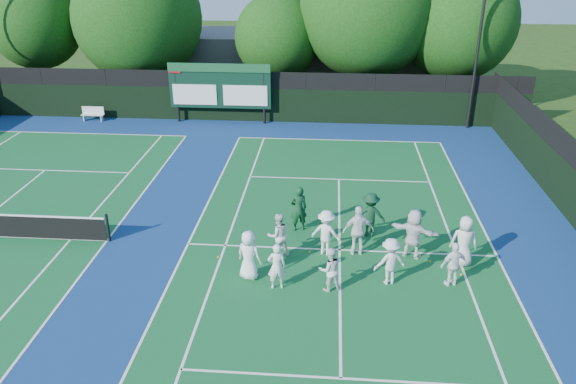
{
  "coord_description": "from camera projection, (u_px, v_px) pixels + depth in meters",
  "views": [
    {
      "loc": [
        -0.47,
        -16.4,
        10.18
      ],
      "look_at": [
        -2.0,
        3.0,
        1.3
      ],
      "focal_mm": 35.0,
      "sensor_mm": 36.0,
      "label": 1
    }
  ],
  "objects": [
    {
      "name": "back_fence",
      "position": [
        238.0,
        99.0,
        33.44
      ],
      "size": [
        34.0,
        0.08,
        3.0
      ],
      "color": "black",
      "rests_on": "ground"
    },
    {
      "name": "player_back_4",
      "position": [
        464.0,
        241.0,
        18.73
      ],
      "size": [
        0.93,
        0.65,
        1.81
      ],
      "primitive_type": "imported",
      "rotation": [
        0.0,
        0.0,
        3.06
      ],
      "color": "silver",
      "rests_on": "ground"
    },
    {
      "name": "player_front_2",
      "position": [
        330.0,
        269.0,
        17.44
      ],
      "size": [
        0.85,
        0.74,
        1.49
      ],
      "primitive_type": "imported",
      "rotation": [
        0.0,
        0.0,
        3.43
      ],
      "color": "white",
      "rests_on": "ground"
    },
    {
      "name": "ground",
      "position": [
        340.0,
        265.0,
        19.06
      ],
      "size": [
        120.0,
        120.0,
        0.0
      ],
      "primitive_type": "plane",
      "color": "#203B10",
      "rests_on": "ground"
    },
    {
      "name": "player_back_2",
      "position": [
        358.0,
        231.0,
        19.37
      ],
      "size": [
        1.14,
        0.62,
        1.85
      ],
      "primitive_type": "imported",
      "rotation": [
        0.0,
        0.0,
        3.31
      ],
      "color": "white",
      "rests_on": "ground"
    },
    {
      "name": "tennis_ball_5",
      "position": [
        430.0,
        261.0,
        19.21
      ],
      "size": [
        0.07,
        0.07,
        0.07
      ],
      "primitive_type": "sphere",
      "color": "yellow",
      "rests_on": "ground"
    },
    {
      "name": "tennis_ball_1",
      "position": [
        340.0,
        238.0,
        20.68
      ],
      "size": [
        0.07,
        0.07,
        0.07
      ],
      "primitive_type": "sphere",
      "color": "yellow",
      "rests_on": "ground"
    },
    {
      "name": "coach_left",
      "position": [
        299.0,
        209.0,
        20.98
      ],
      "size": [
        0.75,
        0.61,
        1.79
      ],
      "primitive_type": "imported",
      "rotation": [
        0.0,
        0.0,
        3.45
      ],
      "color": "#103D20",
      "rests_on": "ground"
    },
    {
      "name": "player_front_0",
      "position": [
        249.0,
        255.0,
        18.02
      ],
      "size": [
        0.97,
        0.81,
        1.7
      ],
      "primitive_type": "imported",
      "rotation": [
        0.0,
        0.0,
        2.76
      ],
      "color": "white",
      "rests_on": "ground"
    },
    {
      "name": "tree_d",
      "position": [
        370.0,
        12.0,
        34.21
      ],
      "size": [
        8.43,
        8.43,
        10.41
      ],
      "color": "black",
      "rests_on": "ground"
    },
    {
      "name": "tree_a",
      "position": [
        38.0,
        25.0,
        36.15
      ],
      "size": [
        5.84,
        5.84,
        8.03
      ],
      "color": "black",
      "rests_on": "ground"
    },
    {
      "name": "bench",
      "position": [
        93.0,
        113.0,
        33.86
      ],
      "size": [
        1.35,
        0.36,
        0.85
      ],
      "color": "silver",
      "rests_on": "ground"
    },
    {
      "name": "player_back_1",
      "position": [
        326.0,
        233.0,
        19.41
      ],
      "size": [
        1.22,
        0.92,
        1.67
      ],
      "primitive_type": "imported",
      "rotation": [
        0.0,
        0.0,
        2.83
      ],
      "color": "white",
      "rests_on": "ground"
    },
    {
      "name": "tree_e",
      "position": [
        460.0,
        25.0,
        34.11
      ],
      "size": [
        7.08,
        7.08,
        9.01
      ],
      "color": "black",
      "rests_on": "ground"
    },
    {
      "name": "player_back_0",
      "position": [
        278.0,
        235.0,
        19.31
      ],
      "size": [
        0.97,
        0.88,
        1.62
      ],
      "primitive_type": "imported",
      "rotation": [
        0.0,
        0.0,
        3.56
      ],
      "color": "silver",
      "rests_on": "ground"
    },
    {
      "name": "player_front_4",
      "position": [
        454.0,
        265.0,
        17.66
      ],
      "size": [
        0.97,
        0.66,
        1.53
      ],
      "primitive_type": "imported",
      "rotation": [
        0.0,
        0.0,
        3.49
      ],
      "color": "white",
      "rests_on": "ground"
    },
    {
      "name": "tennis_ball_2",
      "position": [
        461.0,
        275.0,
        18.46
      ],
      "size": [
        0.07,
        0.07,
        0.07
      ],
      "primitive_type": "sphere",
      "color": "yellow",
      "rests_on": "ground"
    },
    {
      "name": "tree_c",
      "position": [
        280.0,
        39.0,
        35.31
      ],
      "size": [
        5.36,
        5.36,
        7.11
      ],
      "color": "black",
      "rests_on": "ground"
    },
    {
      "name": "tennis_ball_3",
      "position": [
        218.0,
        257.0,
        19.47
      ],
      "size": [
        0.07,
        0.07,
        0.07
      ],
      "primitive_type": "sphere",
      "color": "yellow",
      "rests_on": "ground"
    },
    {
      "name": "player_front_3",
      "position": [
        390.0,
        261.0,
        17.76
      ],
      "size": [
        1.17,
        0.88,
        1.6
      ],
      "primitive_type": "imported",
      "rotation": [
        0.0,
        0.0,
        3.45
      ],
      "color": "silver",
      "rests_on": "ground"
    },
    {
      "name": "coach_right",
      "position": [
        370.0,
        215.0,
        20.6
      ],
      "size": [
        1.11,
        0.64,
        1.72
      ],
      "primitive_type": "imported",
      "rotation": [
        0.0,
        0.0,
        3.14
      ],
      "color": "#0E351E",
      "rests_on": "ground"
    },
    {
      "name": "scoreboard",
      "position": [
        220.0,
        86.0,
        32.79
      ],
      "size": [
        6.0,
        0.21,
        3.55
      ],
      "color": "black",
      "rests_on": "ground"
    },
    {
      "name": "court_apron",
      "position": [
        174.0,
        244.0,
        20.4
      ],
      "size": [
        34.0,
        32.0,
        0.01
      ],
      "primitive_type": "cube",
      "color": "navy",
      "rests_on": "ground"
    },
    {
      "name": "light_pole_right",
      "position": [
        482.0,
        16.0,
        30.15
      ],
      "size": [
        1.2,
        0.3,
        10.12
      ],
      "color": "black",
      "rests_on": "ground"
    },
    {
      "name": "near_court",
      "position": [
        340.0,
        250.0,
        19.96
      ],
      "size": [
        11.05,
        23.85,
        0.01
      ],
      "color": "#115729",
      "rests_on": "ground"
    },
    {
      "name": "player_front_1",
      "position": [
        277.0,
        266.0,
        17.51
      ],
      "size": [
        0.64,
        0.48,
        1.58
      ],
      "primitive_type": "imported",
      "rotation": [
        0.0,
        0.0,
        3.32
      ],
      "color": "white",
      "rests_on": "ground"
    },
    {
      "name": "player_back_3",
      "position": [
        413.0,
        233.0,
        19.22
      ],
      "size": [
        1.75,
        1.16,
        1.81
      ],
      "primitive_type": "imported",
      "rotation": [
        0.0,
        0.0,
        2.73
      ],
      "color": "white",
      "rests_on": "ground"
    },
    {
      "name": "tree_b",
      "position": [
        141.0,
        21.0,
        35.54
      ],
      "size": [
        8.09,
        8.09,
        9.53
      ],
      "color": "black",
      "rests_on": "ground"
    },
    {
      "name": "tennis_ball_0",
      "position": [
        310.0,
        252.0,
        19.8
      ],
      "size": [
        0.07,
        0.07,
        0.07
      ],
      "primitive_type": "sphere",
      "color": "yellow",
      "rests_on": "ground"
    },
    {
      "name": "clubhouse",
      "position": [
        311.0,
        62.0,
        40.14
      ],
      "size": [
        18.0,
        6.0,
        4.0
      ],
      "primitive_type": "cube",
      "color": "#57575C",
      "rests_on": "ground"
    }
  ]
}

